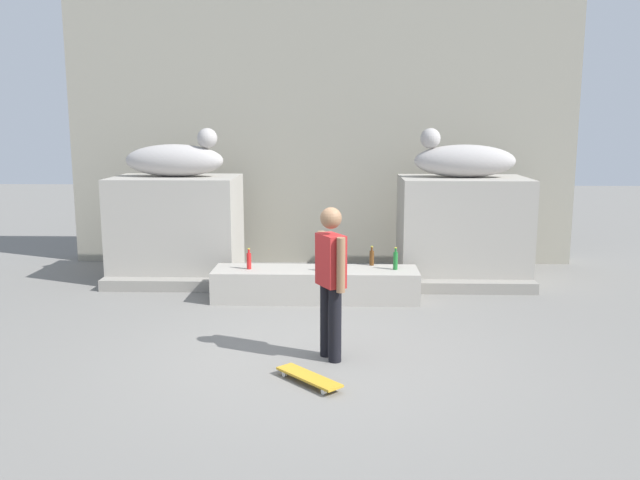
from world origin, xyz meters
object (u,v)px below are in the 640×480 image
Objects in this scene: bottle_green at (395,260)px; statue_reclining_right at (462,160)px; bottle_red at (249,260)px; skater at (331,276)px; skateboard at (309,377)px; bottle_brown at (372,257)px; bottle_blue at (330,262)px; statue_reclining_left at (176,159)px.

statue_reclining_right is at bearing 48.28° from bottle_green.
statue_reclining_right is 3.77m from bottle_red.
skater is (-2.03, -3.73, -1.04)m from statue_reclining_right.
statue_reclining_right is 5.32m from skateboard.
statue_reclining_right is 2.25m from bottle_brown.
statue_reclining_right is 4.96× the size of bottle_green.
bottle_blue reaches higher than bottle_red.
skater is 5.48× the size of bottle_red.
statue_reclining_left is 4.99× the size of bottle_green.
bottle_brown is at bearing 139.96° from bottle_green.
statue_reclining_right reaches higher than bottle_green.
skateboard is (-0.20, -0.71, -0.86)m from skater.
skateboard is 3.40m from bottle_green.
statue_reclining_right is at bearing 123.03° from skater.
skater reaches higher than bottle_red.
skater is 2.81m from bottle_brown.
bottle_green reaches higher than bottle_blue.
bottle_red is (-3.25, -1.31, -1.38)m from statue_reclining_right.
skater is 2.64m from bottle_green.
bottle_red reaches higher than skateboard.
bottle_green is 1.07× the size of bottle_red.
bottle_green is (3.44, -1.27, -1.37)m from statue_reclining_left.
bottle_red is at bearing -41.76° from statue_reclining_left.
bottle_green is (0.89, 2.46, -0.33)m from skater.
skateboard is 3.33m from bottle_red.
statue_reclining_right is 5.57× the size of bottle_brown.
skater is at bearing -52.83° from statue_reclining_left.
bottle_green is 1.12× the size of bottle_brown.
bottle_blue is (2.50, -1.43, -1.37)m from statue_reclining_left.
statue_reclining_right is at bearing 21.93° from bottle_red.
skater is at bearing 120.65° from skateboard.
bottle_blue is 1.18m from bottle_red.
bottle_brown reaches higher than skateboard.
skateboard is (2.34, -4.44, -1.90)m from statue_reclining_left.
skater is at bearing 63.01° from statue_reclining_right.
bottle_blue is at bearing -5.95° from bottle_red.
statue_reclining_right reaches higher than bottle_blue.
bottle_red is at bearing -179.03° from bottle_green.
skateboard is 2.21× the size of bottle_green.
skater reaches higher than bottle_brown.
bottle_blue is at bearing -170.41° from bottle_green.
skateboard is at bearing -93.06° from bottle_blue.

